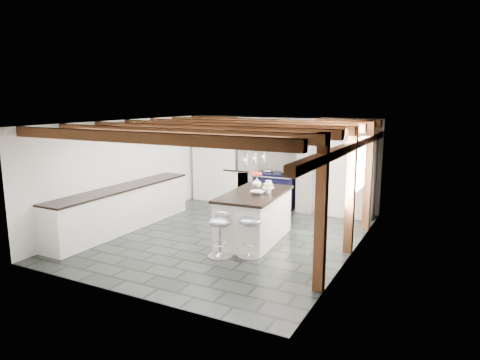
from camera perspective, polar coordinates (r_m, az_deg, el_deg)
The scene contains 6 objects.
ground at distance 8.80m, azimuth -1.79°, elevation -7.43°, with size 6.00×6.00×0.00m, color black.
room_shell at distance 10.04m, azimuth -0.94°, elevation 1.11°, with size 6.00×6.03×6.00m.
range_cooker at distance 11.02m, azimuth 4.97°, elevation -1.24°, with size 1.00×0.63×0.99m.
kitchen_island at distance 8.42m, azimuth 1.96°, elevation -4.79°, with size 1.14×2.00×1.28m.
bar_stool_near at distance 7.52m, azimuth 1.40°, elevation -6.44°, with size 0.45×0.45×0.84m.
bar_stool_far at distance 7.52m, azimuth -2.67°, elevation -6.57°, with size 0.51×0.51×0.82m.
Camera 1 is at (4.07, -7.30, 2.74)m, focal length 32.00 mm.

